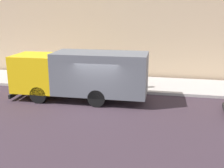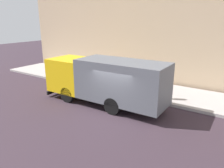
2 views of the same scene
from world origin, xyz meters
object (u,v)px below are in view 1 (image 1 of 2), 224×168
Objects in this scene: large_utility_truck at (80,73)px; pedestrian_standing at (136,76)px; pedestrian_walking at (95,73)px; traffic_cone_orange at (36,77)px.

large_utility_truck is 5.07× the size of pedestrian_standing.
pedestrian_standing is at bearing 135.96° from pedestrian_walking.
pedestrian_standing is 7.39m from traffic_cone_orange.
pedestrian_walking is (2.96, -0.08, -0.61)m from large_utility_truck.
large_utility_truck is 4.03m from pedestrian_standing.
large_utility_truck is 4.98× the size of pedestrian_walking.
large_utility_truck reaches higher than pedestrian_walking.
pedestrian_walking is 2.27× the size of traffic_cone_orange.
pedestrian_standing reaches higher than traffic_cone_orange.
pedestrian_standing is (-0.36, -2.94, -0.01)m from pedestrian_walking.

